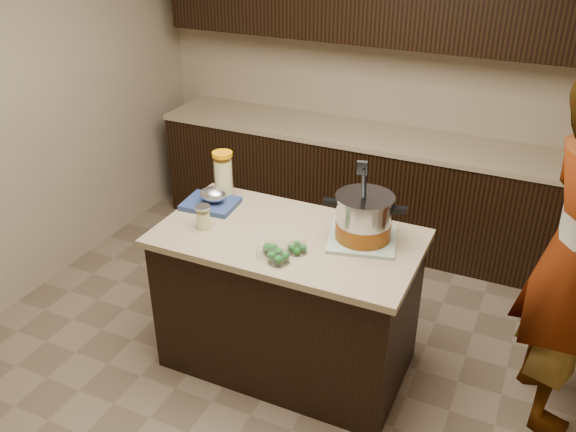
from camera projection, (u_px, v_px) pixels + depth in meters
name	position (u px, v px, depth m)	size (l,w,h in m)	color
ground_plane	(288.00, 360.00, 3.79)	(4.00, 4.00, 0.00)	brown
room_shell	(288.00, 91.00, 2.98)	(4.04, 4.04, 2.72)	tan
back_cabinets	(381.00, 128.00, 4.73)	(3.60, 0.63, 2.33)	black
island	(288.00, 301.00, 3.58)	(1.46, 0.81, 0.90)	black
dish_towel	(362.00, 239.00, 3.31)	(0.36, 0.36, 0.02)	#527A53
stock_pot	(364.00, 220.00, 3.26)	(0.44, 0.37, 0.45)	#B7B7BC
lemonade_pitcher	(223.00, 177.00, 3.71)	(0.13, 0.13, 0.30)	#DCD386
mason_jar	(203.00, 217.00, 3.41)	(0.09, 0.09, 0.14)	#DCD386
broccoli_tub_left	(297.00, 249.00, 3.20)	(0.11, 0.11, 0.05)	silver
broccoli_tub_right	(279.00, 258.00, 3.11)	(0.13, 0.13, 0.05)	silver
broccoli_tub_rect	(273.00, 251.00, 3.17)	(0.18, 0.15, 0.06)	silver
blue_tray	(212.00, 200.00, 3.65)	(0.33, 0.27, 0.12)	navy
person	(576.00, 257.00, 3.03)	(0.71, 0.47, 1.95)	gray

